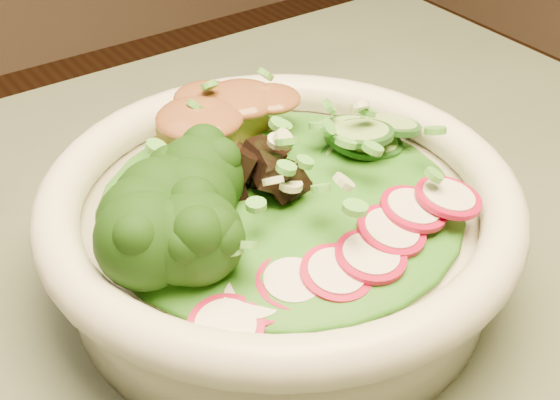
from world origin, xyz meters
TOP-DOWN VIEW (x-y plane):
  - salad_bowl at (0.18, 0.05)m, footprint 0.30×0.30m
  - lettuce_bed at (0.18, 0.05)m, footprint 0.23×0.23m
  - broccoli_florets at (0.11, 0.04)m, footprint 0.10×0.09m
  - radish_slices at (0.19, -0.03)m, footprint 0.13×0.06m
  - cucumber_slices at (0.26, 0.05)m, footprint 0.09×0.09m
  - mushroom_heap at (0.18, 0.06)m, footprint 0.09×0.09m
  - tofu_cubes at (0.18, 0.12)m, footprint 0.11×0.08m
  - peanut_sauce at (0.18, 0.12)m, footprint 0.08×0.06m
  - scallion_garnish at (0.18, 0.05)m, footprint 0.21×0.21m

SIDE VIEW (x-z plane):
  - salad_bowl at x=0.18m, z-range 0.75..0.83m
  - lettuce_bed at x=0.18m, z-range 0.80..0.83m
  - radish_slices at x=0.19m, z-range 0.81..0.83m
  - cucumber_slices at x=0.26m, z-range 0.81..0.85m
  - tofu_cubes at x=0.18m, z-range 0.81..0.85m
  - mushroom_heap at x=0.18m, z-range 0.81..0.85m
  - broccoli_florets at x=0.11m, z-range 0.81..0.86m
  - scallion_garnish at x=0.18m, z-range 0.83..0.86m
  - peanut_sauce at x=0.18m, z-range 0.84..0.85m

